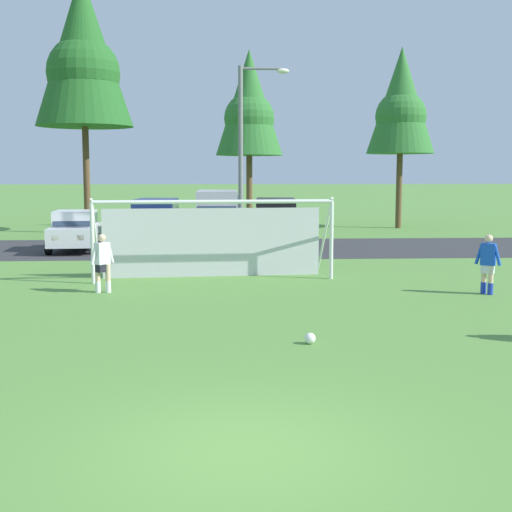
% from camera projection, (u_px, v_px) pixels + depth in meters
% --- Properties ---
extents(ground_plane, '(400.00, 400.00, 0.00)m').
position_uv_depth(ground_plane, '(227.00, 272.00, 23.07)').
color(ground_plane, '#598C3D').
extents(parking_lot_strip, '(52.00, 8.40, 0.01)m').
position_uv_depth(parking_lot_strip, '(225.00, 248.00, 30.54)').
color(parking_lot_strip, '#333335').
rests_on(parking_lot_strip, ground).
extents(soccer_ball, '(0.22, 0.22, 0.22)m').
position_uv_depth(soccer_ball, '(310.00, 338.00, 13.31)').
color(soccer_ball, white).
rests_on(soccer_ball, ground).
extents(soccer_goal, '(7.54, 2.50, 2.57)m').
position_uv_depth(soccer_goal, '(213.00, 237.00, 21.76)').
color(soccer_goal, white).
rests_on(soccer_goal, ground).
extents(player_striker_near, '(0.63, 0.53, 1.64)m').
position_uv_depth(player_striker_near, '(488.00, 264.00, 18.76)').
color(player_striker_near, beige).
rests_on(player_striker_near, ground).
extents(player_defender_far, '(0.62, 0.54, 1.64)m').
position_uv_depth(player_defender_far, '(102.00, 263.00, 19.00)').
color(player_defender_far, beige).
rests_on(player_defender_far, ground).
extents(parked_car_slot_far_left, '(2.26, 4.31, 1.72)m').
position_uv_depth(parked_car_slot_far_left, '(75.00, 230.00, 29.36)').
color(parked_car_slot_far_left, silver).
rests_on(parked_car_slot_far_left, ground).
extents(parked_car_slot_left, '(2.30, 4.68, 2.16)m').
position_uv_depth(parked_car_slot_left, '(156.00, 222.00, 30.95)').
color(parked_car_slot_left, navy).
rests_on(parked_car_slot_left, ground).
extents(parked_car_slot_center_left, '(2.25, 4.82, 2.52)m').
position_uv_depth(parked_car_slot_center_left, '(218.00, 216.00, 31.45)').
color(parked_car_slot_center_left, '#B2B2BC').
rests_on(parked_car_slot_center_left, ground).
extents(parked_car_slot_center, '(2.38, 4.72, 2.16)m').
position_uv_depth(parked_car_slot_center, '(276.00, 221.00, 31.48)').
color(parked_car_slot_center, black).
rests_on(parked_car_slot_center, ground).
extents(tree_left_edge, '(5.28, 5.28, 14.07)m').
position_uv_depth(tree_left_edge, '(83.00, 55.00, 37.13)').
color(tree_left_edge, brown).
rests_on(tree_left_edge, ground).
extents(tree_mid_left, '(3.93, 3.93, 10.49)m').
position_uv_depth(tree_mid_left, '(249.00, 106.00, 40.04)').
color(tree_mid_left, brown).
rests_on(tree_mid_left, ground).
extents(tree_center_back, '(4.05, 4.05, 10.80)m').
position_uv_depth(tree_center_back, '(401.00, 104.00, 41.03)').
color(tree_center_back, brown).
rests_on(tree_center_back, ground).
extents(street_lamp, '(2.00, 0.32, 7.31)m').
position_uv_depth(street_lamp, '(245.00, 160.00, 26.16)').
color(street_lamp, slate).
rests_on(street_lamp, ground).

